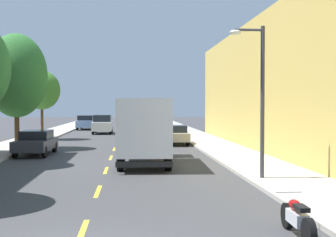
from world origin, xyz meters
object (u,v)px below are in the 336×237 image
(street_tree_farthest, at_px, (42,90))
(parked_sedan_champagne, at_px, (175,134))
(street_tree_third, at_px, (16,76))
(parked_sedan_charcoal, at_px, (36,142))
(parked_sedan_navy, at_px, (162,126))
(moving_white_sedan, at_px, (103,124))
(delivery_box_truck, at_px, (145,126))
(parked_suv_orange, at_px, (156,120))
(parked_pickup_sky, at_px, (87,123))
(parked_motorcycle, at_px, (297,218))
(street_lamp, at_px, (258,89))

(street_tree_farthest, distance_m, parked_sedan_champagne, 12.68)
(street_tree_third, relative_size, parked_sedan_charcoal, 1.65)
(parked_sedan_navy, relative_size, moving_white_sedan, 0.94)
(parked_sedan_charcoal, relative_size, parked_sedan_navy, 1.00)
(street_tree_third, height_order, moving_white_sedan, street_tree_third)
(delivery_box_truck, distance_m, parked_suv_orange, 36.34)
(parked_sedan_navy, bearing_deg, parked_sedan_champagne, -90.41)
(parked_suv_orange, bearing_deg, parked_pickup_sky, -160.35)
(parked_sedan_charcoal, relative_size, parked_motorcycle, 2.21)
(street_tree_farthest, relative_size, parked_sedan_navy, 1.27)
(street_tree_farthest, distance_m, parked_suv_orange, 22.44)
(street_tree_third, distance_m, parked_suv_orange, 30.30)
(parked_sedan_champagne, relative_size, parked_motorcycle, 2.19)
(street_tree_farthest, bearing_deg, street_tree_third, -90.00)
(parked_sedan_charcoal, distance_m, parked_sedan_champagne, 10.93)
(parked_sedan_charcoal, relative_size, parked_suv_orange, 0.94)
(parked_sedan_champagne, bearing_deg, moving_white_sedan, 113.90)
(parked_sedan_navy, bearing_deg, street_lamp, -87.36)
(street_tree_third, xyz_separation_m, street_lamp, (12.33, -13.93, -1.33))
(street_lamp, distance_m, parked_pickup_sky, 40.36)
(street_lamp, height_order, parked_motorcycle, street_lamp)
(delivery_box_truck, xyz_separation_m, parked_sedan_champagne, (2.56, 11.02, -1.10))
(street_lamp, distance_m, parked_suv_orange, 42.12)
(parked_sedan_champagne, bearing_deg, street_tree_farthest, 151.83)
(parked_pickup_sky, xyz_separation_m, parked_sedan_navy, (8.68, -7.23, -0.08))
(street_tree_third, bearing_deg, street_lamp, -48.50)
(parked_sedan_navy, bearing_deg, parked_motorcycle, -89.58)
(street_tree_farthest, distance_m, parked_sedan_charcoal, 12.90)
(parked_pickup_sky, height_order, parked_suv_orange, parked_suv_orange)
(delivery_box_truck, bearing_deg, street_tree_third, 135.12)
(parked_sedan_navy, xyz_separation_m, parked_motorcycle, (0.29, -39.08, -0.34))
(street_tree_farthest, bearing_deg, parked_sedan_champagne, -28.17)
(parked_sedan_champagne, distance_m, moving_white_sedan, 15.20)
(street_tree_third, xyz_separation_m, parked_sedan_charcoal, (1.97, -3.65, -4.11))
(parked_sedan_navy, distance_m, parked_motorcycle, 39.09)
(street_lamp, relative_size, parked_pickup_sky, 1.07)
(parked_sedan_champagne, bearing_deg, street_lamp, -84.66)
(delivery_box_truck, height_order, parked_suv_orange, delivery_box_truck)
(parked_pickup_sky, relative_size, parked_sedan_champagne, 1.19)
(street_tree_third, distance_m, street_lamp, 18.65)
(delivery_box_truck, relative_size, moving_white_sedan, 1.68)
(parked_motorcycle, bearing_deg, delivery_box_truck, 102.70)
(parked_motorcycle, bearing_deg, parked_sedan_charcoal, 117.50)
(delivery_box_truck, height_order, moving_white_sedan, delivery_box_truck)
(delivery_box_truck, distance_m, parked_motorcycle, 13.53)
(street_lamp, bearing_deg, parked_suv_orange, 92.21)
(street_lamp, relative_size, delivery_box_truck, 0.71)
(moving_white_sedan, bearing_deg, parked_motorcycle, -80.23)
(parked_sedan_navy, bearing_deg, parked_sedan_charcoal, -112.51)
(street_tree_farthest, relative_size, delivery_box_truck, 0.71)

